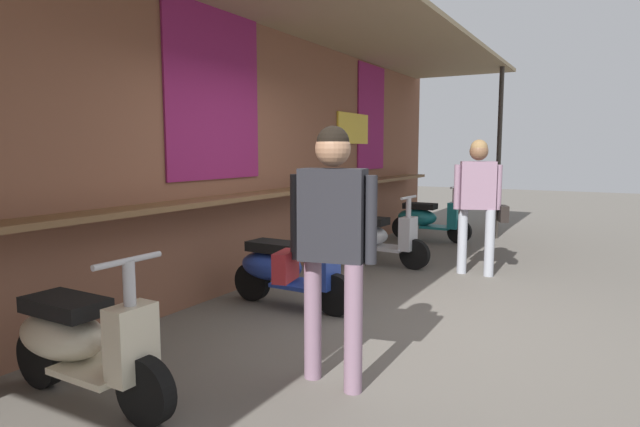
% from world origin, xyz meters
% --- Properties ---
extents(ground_plane, '(36.05, 36.05, 0.00)m').
position_xyz_m(ground_plane, '(0.00, 0.00, 0.00)').
color(ground_plane, '#605B54').
extents(market_stall_facade, '(12.88, 2.18, 3.22)m').
position_xyz_m(market_stall_facade, '(0.00, 1.88, 1.78)').
color(market_stall_facade, brown).
rests_on(market_stall_facade, ground_plane).
extents(scooter_cream, '(0.46, 1.40, 0.97)m').
position_xyz_m(scooter_cream, '(-2.32, 1.08, 0.39)').
color(scooter_cream, beige).
rests_on(scooter_cream, ground_plane).
extents(scooter_blue, '(0.46, 1.40, 0.97)m').
position_xyz_m(scooter_blue, '(0.03, 1.08, 0.39)').
color(scooter_blue, '#233D9E').
rests_on(scooter_blue, ground_plane).
extents(scooter_silver, '(0.47, 1.40, 0.97)m').
position_xyz_m(scooter_silver, '(2.30, 1.08, 0.39)').
color(scooter_silver, '#B2B5BA').
rests_on(scooter_silver, ground_plane).
extents(scooter_teal, '(0.46, 1.40, 0.97)m').
position_xyz_m(scooter_teal, '(4.53, 1.08, 0.39)').
color(scooter_teal, '#197075').
rests_on(scooter_teal, ground_plane).
extents(shopper_with_handbag, '(0.45, 0.66, 1.70)m').
position_xyz_m(shopper_with_handbag, '(2.37, -0.28, 1.04)').
color(shopper_with_handbag, '#999EA8').
rests_on(shopper_with_handbag, ground_plane).
extents(shopper_browsing, '(0.36, 0.67, 1.72)m').
position_xyz_m(shopper_browsing, '(-1.34, -0.16, 1.06)').
color(shopper_browsing, gray).
rests_on(shopper_browsing, ground_plane).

